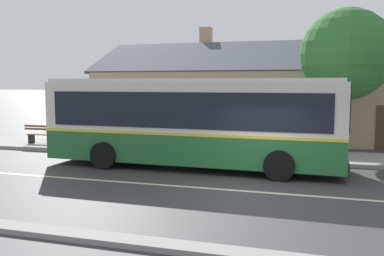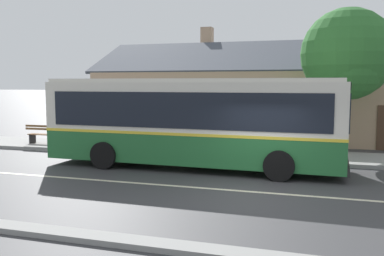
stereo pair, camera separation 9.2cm
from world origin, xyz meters
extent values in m
plane|color=#38383A|center=(0.00, 0.00, 0.00)|extent=(300.00, 300.00, 0.00)
cube|color=gray|center=(0.00, 6.00, 0.07)|extent=(60.00, 3.00, 0.15)
cube|color=gray|center=(0.00, -4.75, 0.06)|extent=(60.00, 0.50, 0.12)
cube|color=beige|center=(0.00, 0.00, 0.00)|extent=(60.00, 0.16, 0.01)
cube|color=tan|center=(1.10, 13.87, 1.85)|extent=(23.95, 8.87, 3.71)
cube|color=#424751|center=(1.10, 11.65, 4.63)|extent=(24.55, 4.50, 1.99)
cube|color=#424751|center=(1.10, 16.08, 4.63)|extent=(24.55, 4.50, 1.99)
cube|color=tan|center=(-5.48, 14.75, 6.05)|extent=(0.70, 0.70, 1.20)
cube|color=black|center=(-7.28, 9.40, 2.04)|extent=(1.10, 0.06, 1.30)
cube|color=#236633|center=(-2.82, 2.90, 0.80)|extent=(10.86, 2.68, 1.06)
cube|color=yellow|center=(-2.82, 2.90, 1.38)|extent=(10.88, 2.70, 0.10)
cube|color=silver|center=(-2.82, 2.90, 2.30)|extent=(10.86, 2.68, 1.74)
cube|color=silver|center=(-2.82, 2.90, 3.23)|extent=(10.64, 2.55, 0.12)
cube|color=black|center=(-2.80, 4.16, 2.20)|extent=(9.95, 0.20, 1.24)
cube|color=black|center=(-2.84, 1.64, 2.20)|extent=(9.95, 0.20, 1.24)
cube|color=black|center=(2.61, 2.81, 2.20)|extent=(0.08, 2.20, 1.24)
cube|color=black|center=(2.61, 2.81, 3.03)|extent=(0.07, 1.75, 0.24)
cube|color=black|center=(2.63, 2.81, 0.40)|extent=(0.12, 2.50, 0.28)
cube|color=#197233|center=(-4.15, 4.19, 0.80)|extent=(3.03, 0.08, 0.74)
cube|color=black|center=(1.42, 4.10, 1.55)|extent=(0.90, 0.04, 2.55)
cylinder|color=black|center=(0.56, 4.09, 0.50)|extent=(1.00, 0.30, 1.00)
cylinder|color=black|center=(0.51, 1.59, 0.50)|extent=(1.00, 0.30, 1.00)
cylinder|color=black|center=(-5.77, 4.20, 0.50)|extent=(1.00, 0.30, 1.00)
cylinder|color=black|center=(-5.81, 1.70, 0.50)|extent=(1.00, 0.30, 1.00)
cube|color=brown|center=(-11.41, 5.90, 0.60)|extent=(1.57, 0.10, 0.04)
cube|color=brown|center=(-11.41, 5.75, 0.60)|extent=(1.57, 0.10, 0.04)
cube|color=brown|center=(-11.41, 5.61, 0.60)|extent=(1.57, 0.10, 0.04)
cube|color=brown|center=(-11.41, 5.48, 0.90)|extent=(1.57, 0.04, 0.10)
cube|color=brown|center=(-11.41, 5.48, 1.04)|extent=(1.57, 0.04, 0.10)
cube|color=black|center=(-10.78, 5.75, 0.38)|extent=(0.08, 0.43, 0.45)
cube|color=black|center=(-12.04, 5.75, 0.38)|extent=(0.08, 0.43, 0.45)
cylinder|color=#4C3828|center=(2.69, 7.18, 1.54)|extent=(0.29, 0.29, 3.09)
sphere|color=#2D6B2D|center=(2.69, 7.18, 4.34)|extent=(3.84, 3.84, 3.84)
sphere|color=#2D6B2D|center=(2.81, 6.72, 3.76)|extent=(2.64, 2.64, 2.64)
camera|label=1|loc=(1.77, -12.08, 3.14)|focal=40.00mm
camera|label=2|loc=(1.86, -12.06, 3.14)|focal=40.00mm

